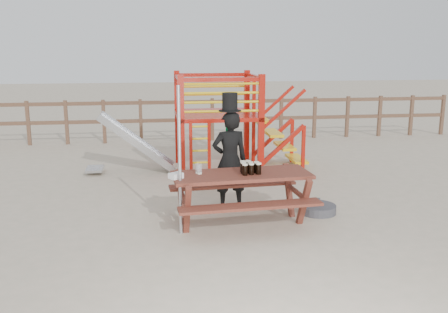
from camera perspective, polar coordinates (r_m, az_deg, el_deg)
ground at (r=7.48m, az=1.11°, el=-8.18°), size 60.00×60.00×0.00m
back_fence at (r=14.08m, az=-3.38°, el=4.75°), size 15.09×0.09×1.20m
playground_fort at (r=10.68m, az=-1.23°, el=4.08°), size 4.71×1.84×2.10m
picnic_table at (r=7.50m, az=2.00°, el=-4.09°), size 2.14×1.56×0.79m
man_with_hat at (r=8.16m, az=0.65°, el=-0.11°), size 0.64×0.46×1.92m
metal_pole at (r=6.99m, az=-5.08°, el=-0.60°), size 0.05×0.05×2.13m
parasol_base at (r=8.24m, az=10.67°, el=-5.90°), size 0.58×0.58×0.25m
paper_bag at (r=7.16m, az=-5.52°, el=-2.20°), size 0.23×0.22×0.08m
stout_pints at (r=7.40m, az=2.93°, el=-1.28°), size 0.29×0.29×0.17m
empty_glasses at (r=7.39m, az=-2.90°, el=-1.46°), size 0.10×0.11×0.15m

